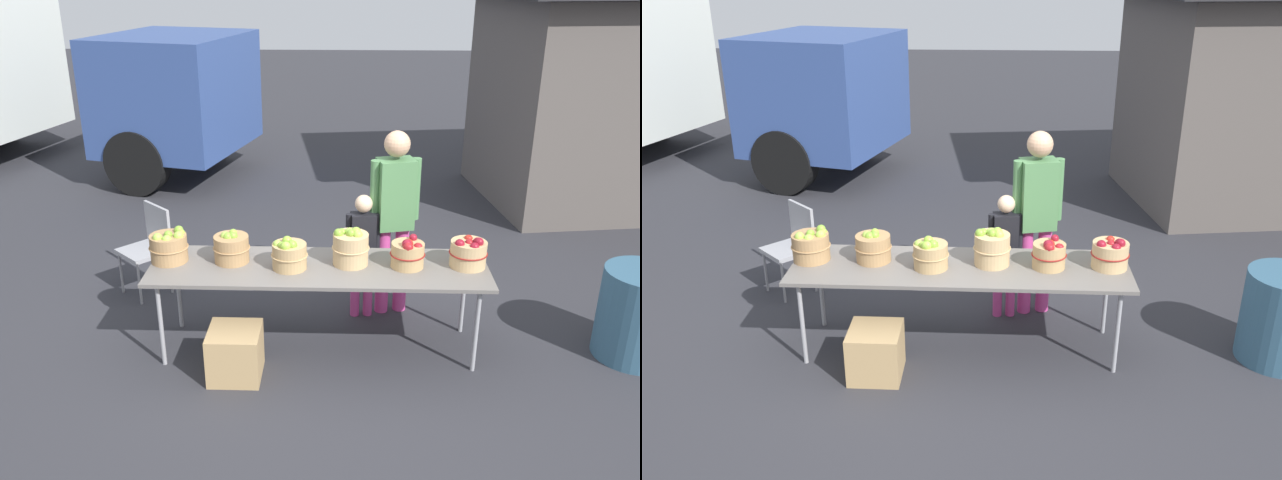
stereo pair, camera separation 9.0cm
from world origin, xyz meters
The scene contains 14 objects.
ground_plane centered at (0.00, 0.00, 0.00)m, with size 40.00×40.00×0.00m, color #2D2D33.
market_table centered at (0.00, 0.00, 0.71)m, with size 2.70×0.76×0.75m.
apple_basket_green_0 centered at (-1.21, 0.06, 0.88)m, with size 0.32×0.32×0.27m.
apple_basket_green_1 centered at (-0.71, 0.07, 0.87)m, with size 0.30×0.30×0.27m.
apple_basket_green_2 centered at (-0.23, -0.04, 0.87)m, with size 0.29×0.29×0.26m.
apple_basket_green_3 centered at (0.25, 0.05, 0.90)m, with size 0.30×0.30×0.32m.
apple_basket_red_0 centered at (0.71, 0.01, 0.86)m, with size 0.28×0.28×0.26m.
apple_basket_red_1 centered at (1.19, 0.04, 0.87)m, with size 0.31×0.31×0.26m.
vendor_adult centered at (0.64, 0.67, 1.00)m, with size 0.44×0.29×1.69m.
child_customer centered at (0.37, 0.57, 0.68)m, with size 0.30×0.18×1.16m.
food_kiosk centered at (3.64, 4.00, 1.38)m, with size 3.88×3.37×2.74m.
folding_chair centered at (-1.66, 0.99, 0.51)m, with size 0.57×0.57×0.86m.
trash_barrel centered at (2.58, -0.03, 0.38)m, with size 0.63×0.63×0.76m, color #335972.
produce_crate centered at (-0.63, -0.43, 0.20)m, with size 0.40×0.40×0.40m, color tan.
Camera 1 is at (0.18, -4.80, 3.00)m, focal length 37.31 mm.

